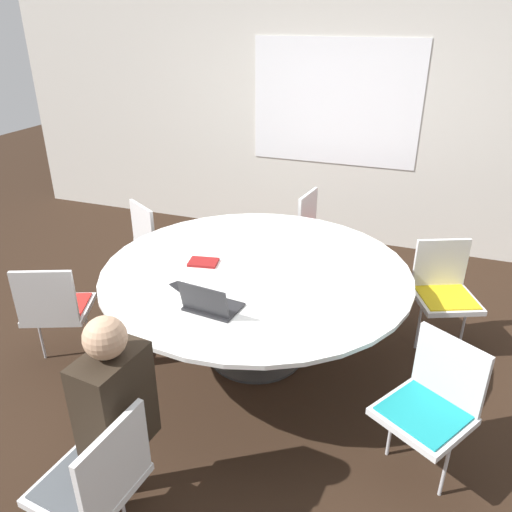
{
  "coord_description": "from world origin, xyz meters",
  "views": [
    {
      "loc": [
        1.1,
        -3.0,
        2.4
      ],
      "look_at": [
        0.0,
        0.0,
        0.85
      ],
      "focal_mm": 35.0,
      "sensor_mm": 36.0,
      "label": 1
    }
  ],
  "objects": [
    {
      "name": "conference_table",
      "position": [
        0.0,
        0.0,
        0.66
      ],
      "size": [
        2.22,
        2.22,
        0.75
      ],
      "color": "#333333",
      "rests_on": "ground_plane"
    },
    {
      "name": "chair_3",
      "position": [
        0.13,
        1.45,
        0.51
      ],
      "size": [
        0.47,
        0.49,
        0.86
      ],
      "rotation": [
        0.0,
        0.0,
        10.86
      ],
      "color": "silver",
      "rests_on": "ground_plane"
    },
    {
      "name": "cell_phone",
      "position": [
        -0.39,
        -0.44,
        0.76
      ],
      "size": [
        0.16,
        0.13,
        0.01
      ],
      "color": "black",
      "rests_on": "conference_table"
    },
    {
      "name": "chair_5",
      "position": [
        -1.32,
        -0.61,
        0.51
      ],
      "size": [
        0.57,
        0.55,
        0.86
      ],
      "rotation": [
        0.0,
        0.0,
        12.95
      ],
      "color": "silver",
      "rests_on": "ground_plane"
    },
    {
      "name": "wall_back",
      "position": [
        0.0,
        2.48,
        1.35
      ],
      "size": [
        8.0,
        0.07,
        2.7
      ],
      "color": "silver",
      "rests_on": "ground_plane"
    },
    {
      "name": "spiral_notebook",
      "position": [
        -0.39,
        -0.06,
        0.76
      ],
      "size": [
        0.23,
        0.19,
        0.02
      ],
      "color": "maroon",
      "rests_on": "conference_table"
    },
    {
      "name": "chair_4",
      "position": [
        -1.26,
        0.72,
        0.51
      ],
      "size": [
        0.6,
        0.59,
        0.86
      ],
      "rotation": [
        0.0,
        0.0,
        12.0
      ],
      "color": "silver",
      "rests_on": "ground_plane"
    },
    {
      "name": "chair_0",
      "position": [
        -0.12,
        -1.75,
        0.51
      ],
      "size": [
        0.47,
        0.48,
        0.86
      ],
      "rotation": [
        0.0,
        0.0,
        7.75
      ],
      "color": "silver",
      "rests_on": "ground_plane"
    },
    {
      "name": "ground_plane",
      "position": [
        0.0,
        0.0,
        0.0
      ],
      "size": [
        16.0,
        16.0,
        0.0
      ],
      "primitive_type": "plane",
      "color": "black"
    },
    {
      "name": "chair_2",
      "position": [
        1.31,
        0.64,
        0.51
      ],
      "size": [
        0.57,
        0.56,
        0.86
      ],
      "rotation": [
        0.0,
        0.0,
        9.83
      ],
      "color": "silver",
      "rests_on": "ground_plane"
    },
    {
      "name": "person_0",
      "position": [
        -0.18,
        -1.5,
        0.7
      ],
      "size": [
        0.29,
        0.38,
        1.21
      ],
      "rotation": [
        0.0,
        0.0,
        7.75
      ],
      "color": "#2D2319",
      "rests_on": "ground_plane"
    },
    {
      "name": "chair_1",
      "position": [
        1.28,
        -0.7,
        0.51
      ],
      "size": [
        0.59,
        0.59,
        0.86
      ],
      "rotation": [
        0.0,
        0.0,
        8.88
      ],
      "color": "silver",
      "rests_on": "ground_plane"
    },
    {
      "name": "laptop",
      "position": [
        -0.07,
        -0.64,
        0.8
      ],
      "size": [
        0.35,
        0.29,
        0.21
      ],
      "rotation": [
        0.0,
        0.0,
        3.03
      ],
      "color": "#232326",
      "rests_on": "conference_table"
    }
  ]
}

